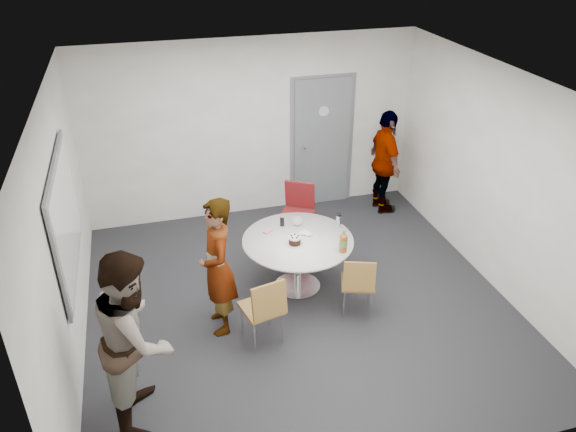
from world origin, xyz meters
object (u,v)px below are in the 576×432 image
object	(u,v)px
door	(322,143)
person_main	(218,267)
chair_near_left	(265,306)
table	(300,246)
whiteboard	(66,218)
person_right	(385,162)
chair_far	(298,208)
person_left	(135,337)
chair_near_right	(358,281)

from	to	relation	value
door	person_main	distance (m)	3.38
chair_near_left	table	bearing A→B (deg)	41.49
whiteboard	person_right	world-z (taller)	whiteboard
chair_far	person_left	bearing A→B (deg)	77.82
chair_near_right	person_right	distance (m)	2.74
chair_near_left	person_main	distance (m)	0.67
whiteboard	person_main	xyz separation A→B (m)	(1.48, -0.38, -0.63)
person_left	person_right	bearing A→B (deg)	-43.59
table	chair_near_right	bearing A→B (deg)	-55.19
table	chair_far	distance (m)	1.07
chair_near_left	person_main	world-z (taller)	person_main
chair_near_left	chair_near_right	world-z (taller)	chair_near_left
chair_near_left	chair_near_right	bearing A→B (deg)	-2.59
table	person_right	distance (m)	2.48
table	chair_near_left	distance (m)	1.14
whiteboard	table	bearing A→B (deg)	2.45
chair_near_left	person_right	bearing A→B (deg)	32.74
door	person_main	xyz separation A→B (m)	(-2.08, -2.66, -0.21)
door	chair_near_left	distance (m)	3.55
door	chair_far	world-z (taller)	door
table	person_right	xyz separation A→B (m)	(1.85, 1.64, 0.21)
person_left	person_right	distance (m)	4.96
table	person_left	distance (m)	2.50
table	chair_near_right	xyz separation A→B (m)	(0.49, -0.71, -0.13)
door	chair_near_left	world-z (taller)	door
person_left	person_right	world-z (taller)	person_left
whiteboard	chair_far	size ratio (longest dim) A/B	2.05
table	whiteboard	bearing A→B (deg)	-177.55
chair_far	person_right	distance (m)	1.70
chair_near_left	whiteboard	bearing A→B (deg)	144.08
chair_near_right	person_left	size ratio (longest dim) A/B	0.45
person_left	person_main	bearing A→B (deg)	-34.66
chair_near_left	person_right	distance (m)	3.60
chair_near_left	person_right	world-z (taller)	person_right
whiteboard	person_main	bearing A→B (deg)	-14.32
person_left	table	bearing A→B (deg)	-45.85
chair_near_left	person_left	distance (m)	1.49
person_left	whiteboard	bearing A→B (deg)	29.67
chair_near_right	person_right	bearing A→B (deg)	79.59
door	chair_near_right	size ratio (longest dim) A/B	2.66
whiteboard	person_right	size ratio (longest dim) A/B	1.16
door	chair_near_right	xyz separation A→B (m)	(-0.51, -2.88, -0.54)
chair_near_right	chair_far	distance (m)	1.76
door	person_right	xyz separation A→B (m)	(0.85, -0.53, -0.21)
whiteboard	chair_far	xyz separation A→B (m)	(2.84, 1.14, -0.88)
door	whiteboard	distance (m)	4.25
door	person_right	bearing A→B (deg)	-32.03
person_main	door	bearing A→B (deg)	140.99
person_right	door	bearing A→B (deg)	59.57
person_left	door	bearing A→B (deg)	-32.00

